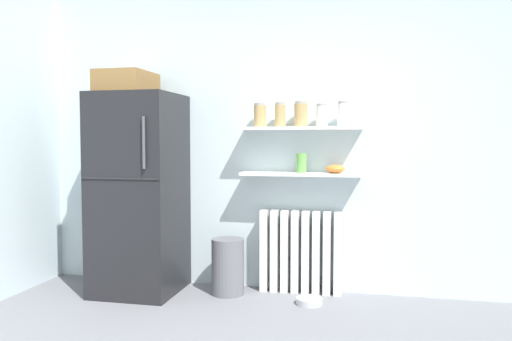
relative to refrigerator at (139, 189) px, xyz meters
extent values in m
cube|color=silver|center=(1.23, 0.39, 0.42)|extent=(7.04, 0.10, 2.60)
cube|color=black|center=(0.00, 0.00, -0.04)|extent=(0.67, 0.68, 1.68)
cube|color=#262628|center=(0.00, -0.34, 0.11)|extent=(0.66, 0.01, 0.01)
cylinder|color=#4C4C51|center=(0.22, -0.36, 0.39)|extent=(0.02, 0.02, 0.40)
cube|color=olive|center=(-0.10, 0.00, 0.89)|extent=(0.40, 0.48, 0.19)
cube|color=white|center=(1.03, 0.26, -0.53)|extent=(0.06, 0.12, 0.69)
cube|color=white|center=(1.12, 0.26, -0.53)|extent=(0.06, 0.12, 0.69)
cube|color=white|center=(1.21, 0.26, -0.53)|extent=(0.06, 0.12, 0.69)
cube|color=white|center=(1.30, 0.26, -0.53)|extent=(0.06, 0.12, 0.69)
cube|color=white|center=(1.39, 0.26, -0.53)|extent=(0.06, 0.12, 0.69)
cube|color=white|center=(1.48, 0.26, -0.53)|extent=(0.06, 0.12, 0.69)
cube|color=white|center=(1.57, 0.26, -0.53)|extent=(0.06, 0.12, 0.69)
cube|color=white|center=(1.66, 0.26, -0.53)|extent=(0.06, 0.12, 0.69)
cube|color=white|center=(1.35, 0.23, 0.13)|extent=(1.00, 0.22, 0.02)
cube|color=white|center=(1.35, 0.23, 0.51)|extent=(1.00, 0.22, 0.02)
cylinder|color=tan|center=(1.00, 0.23, 0.61)|extent=(0.10, 0.10, 0.18)
cylinder|color=gray|center=(1.00, 0.23, 0.71)|extent=(0.09, 0.09, 0.02)
cylinder|color=tan|center=(1.17, 0.23, 0.61)|extent=(0.09, 0.09, 0.18)
cylinder|color=gray|center=(1.17, 0.23, 0.71)|extent=(0.08, 0.08, 0.02)
cylinder|color=tan|center=(1.35, 0.23, 0.61)|extent=(0.11, 0.11, 0.19)
cylinder|color=gray|center=(1.35, 0.23, 0.72)|extent=(0.10, 0.10, 0.02)
cylinder|color=silver|center=(1.52, 0.23, 0.60)|extent=(0.09, 0.09, 0.17)
cylinder|color=gray|center=(1.52, 0.23, 0.70)|extent=(0.09, 0.09, 0.02)
cylinder|color=silver|center=(1.69, 0.23, 0.61)|extent=(0.09, 0.09, 0.18)
cylinder|color=gray|center=(1.69, 0.23, 0.71)|extent=(0.09, 0.09, 0.02)
cylinder|color=#66A84C|center=(1.35, 0.23, 0.22)|extent=(0.08, 0.08, 0.16)
ellipsoid|color=orange|center=(1.63, 0.23, 0.18)|extent=(0.16, 0.16, 0.07)
cylinder|color=slate|center=(0.76, 0.08, -0.65)|extent=(0.27, 0.27, 0.47)
cylinder|color=#B7B7BC|center=(1.46, -0.04, -0.85)|extent=(0.21, 0.21, 0.05)
camera|label=1|loc=(1.90, -3.95, 0.41)|focal=35.59mm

